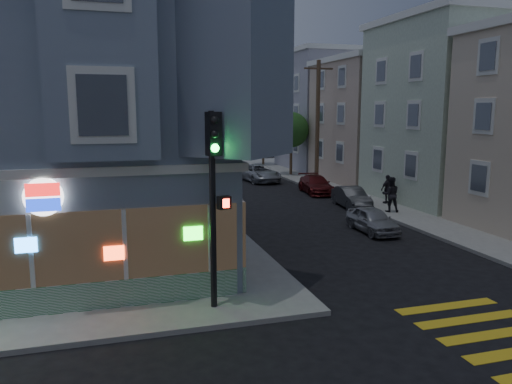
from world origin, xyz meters
name	(u,v)px	position (x,y,z in m)	size (l,w,h in m)	color
ground	(246,366)	(0.00, 0.00, 0.00)	(120.00, 120.00, 0.00)	black
sidewalk_ne	(450,181)	(23.00, 23.00, 0.07)	(24.00, 42.00, 0.15)	gray
corner_building	(16,105)	(-6.00, 10.98, 5.82)	(14.60, 14.60, 11.40)	slate
row_house_b	(482,114)	(19.50, 16.00, 5.40)	(12.00, 8.60, 10.50)	#A9B9A1
row_house_c	(400,122)	(19.50, 25.00, 4.65)	(12.00, 8.60, 9.00)	tan
row_house_d	(348,112)	(19.50, 34.00, 5.40)	(12.00, 8.60, 10.50)	#9895A4
utility_pole	(318,121)	(12.00, 24.00, 4.80)	(2.20, 0.30, 9.00)	#4C3826
street_tree_near	(291,130)	(12.20, 30.00, 3.94)	(3.00, 3.00, 5.30)	#4C3826
street_tree_far	(263,127)	(12.20, 38.00, 3.94)	(3.00, 3.00, 5.30)	#4C3826
pedestrian_a	(391,194)	(11.84, 13.52, 1.10)	(0.93, 0.72, 1.91)	black
pedestrian_b	(388,189)	(13.00, 15.73, 1.00)	(1.00, 0.41, 1.70)	black
parked_car_a	(372,220)	(8.90, 10.21, 0.58)	(1.38, 3.43, 1.17)	#9B9DA3
parked_car_b	(351,197)	(10.70, 15.85, 0.60)	(1.27, 3.63, 1.20)	#36383B
parked_car_c	(316,185)	(10.70, 21.05, 0.60)	(1.69, 4.16, 1.21)	#591415
parked_car_d	(259,173)	(8.60, 27.55, 0.67)	(2.24, 4.85, 1.35)	#9EA2A9
traffic_signal	(214,177)	(-0.03, 3.09, 3.85)	(0.68, 0.61, 5.47)	black
fire_hydrant	(369,201)	(11.30, 14.86, 0.53)	(0.42, 0.24, 0.73)	silver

